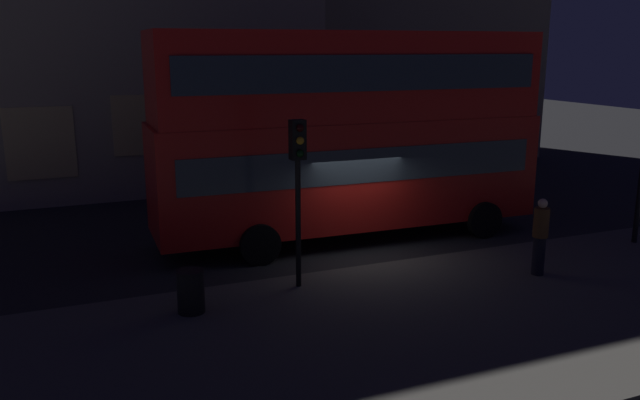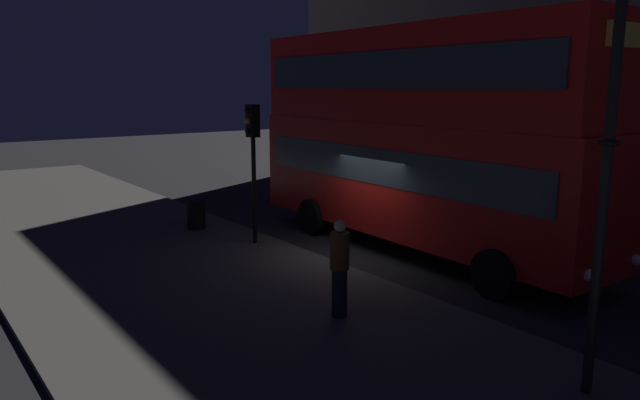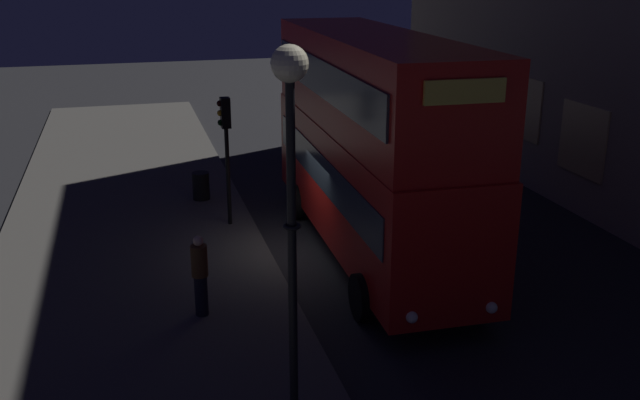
# 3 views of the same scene
# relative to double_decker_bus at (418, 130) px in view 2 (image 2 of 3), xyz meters

# --- Properties ---
(ground_plane) EXTENTS (80.00, 80.00, 0.00)m
(ground_plane) POSITION_rel_double_decker_bus_xyz_m (-0.35, -1.62, -3.18)
(ground_plane) COLOR #232326
(sidewalk_slab) EXTENTS (44.00, 7.09, 0.12)m
(sidewalk_slab) POSITION_rel_double_decker_bus_xyz_m (-0.35, -6.16, -3.12)
(sidewalk_slab) COLOR #4C4944
(sidewalk_slab) RESTS_ON ground
(double_decker_bus) EXTENTS (10.94, 3.14, 5.73)m
(double_decker_bus) POSITION_rel_double_decker_bus_xyz_m (0.00, 0.00, 0.00)
(double_decker_bus) COLOR red
(double_decker_bus) RESTS_ON ground
(traffic_light_near_kerb) EXTENTS (0.33, 0.36, 3.71)m
(traffic_light_near_kerb) POSITION_rel_double_decker_bus_xyz_m (-2.74, -3.33, -0.39)
(traffic_light_near_kerb) COLOR black
(traffic_light_near_kerb) RESTS_ON sidewalk_slab
(street_lamp) EXTENTS (0.54, 0.54, 6.18)m
(street_lamp) POSITION_rel_double_decker_bus_xyz_m (6.92, -3.70, 1.57)
(street_lamp) COLOR black
(street_lamp) RESTS_ON sidewalk_slab
(pedestrian) EXTENTS (0.36, 0.36, 1.82)m
(pedestrian) POSITION_rel_double_decker_bus_xyz_m (2.71, -4.75, -2.12)
(pedestrian) COLOR black
(pedestrian) RESTS_ON sidewalk_slab
(litter_bin) EXTENTS (0.55, 0.55, 0.88)m
(litter_bin) POSITION_rel_double_decker_bus_xyz_m (-5.26, -3.86, -2.62)
(litter_bin) COLOR black
(litter_bin) RESTS_ON sidewalk_slab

